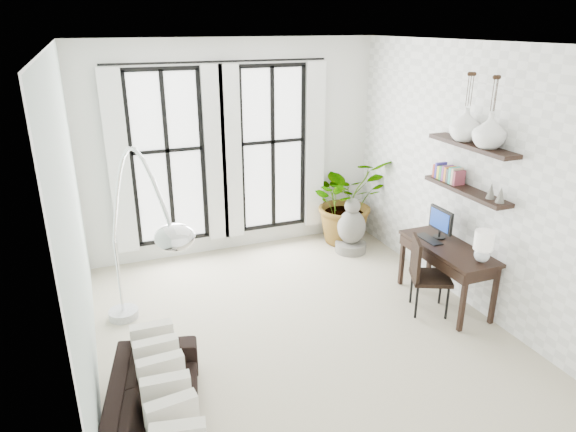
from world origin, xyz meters
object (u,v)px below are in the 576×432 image
desk (450,252)px  arc_lamp (134,198)px  sofa (155,412)px  buddha (351,229)px  plant (347,200)px  desk_chair (424,271)px

desk → arc_lamp: size_ratio=0.56×
sofa → buddha: size_ratio=2.15×
sofa → plant: 4.81m
sofa → arc_lamp: (0.10, 1.08, 1.57)m
sofa → desk: size_ratio=1.40×
desk_chair → arc_lamp: (-3.28, 0.14, 1.30)m
desk_chair → desk: bearing=25.8°
desk_chair → arc_lamp: size_ratio=0.40×
desk → sofa: bearing=-165.9°
desk → desk_chair: (-0.37, -0.01, -0.19)m
desk_chair → buddha: 1.91m
sofa → arc_lamp: bearing=6.0°
desk_chair → arc_lamp: 3.53m
plant → arc_lamp: size_ratio=0.59×
arc_lamp → sofa: bearing=-95.4°
arc_lamp → desk_chair: bearing=-2.5°
desk_chair → buddha: size_ratio=1.10×
arc_lamp → buddha: (3.30, 1.75, -1.48)m
desk → buddha: desk is taller
desk → desk_chair: 0.41m
desk_chair → arc_lamp: bearing=-157.7°
desk → plant: bearing=95.4°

